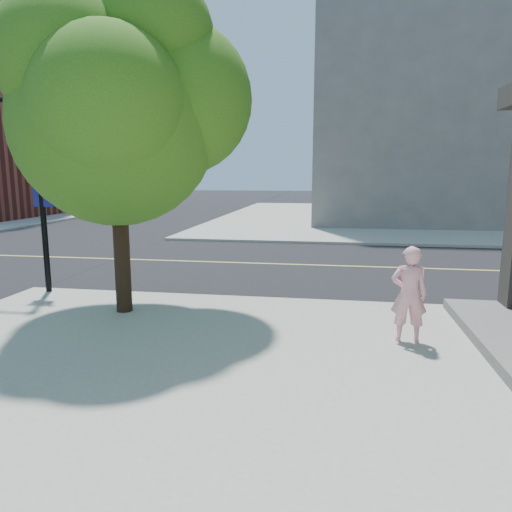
# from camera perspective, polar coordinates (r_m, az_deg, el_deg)

# --- Properties ---
(ground) EXTENTS (140.00, 140.00, 0.00)m
(ground) POSITION_cam_1_polar(r_m,az_deg,el_deg) (12.16, -21.28, -4.25)
(ground) COLOR black
(ground) RESTS_ON ground
(road_ew) EXTENTS (140.00, 9.00, 0.01)m
(road_ew) POSITION_cam_1_polar(r_m,az_deg,el_deg) (16.09, -13.18, -0.47)
(road_ew) COLOR black
(road_ew) RESTS_ON ground
(sidewalk_ne) EXTENTS (29.00, 25.00, 0.12)m
(sidewalk_ne) POSITION_cam_1_polar(r_m,az_deg,el_deg) (32.58, 22.47, 4.27)
(sidewalk_ne) COLOR #9E9E91
(sidewalk_ne) RESTS_ON ground
(filler_ne) EXTENTS (18.00, 16.00, 14.00)m
(filler_ne) POSITION_cam_1_polar(r_m,az_deg,el_deg) (33.34, 23.98, 16.47)
(filler_ne) COLOR slate
(filler_ne) RESTS_ON sidewalk_ne
(man_on_phone) EXTENTS (0.59, 0.39, 1.58)m
(man_on_phone) POSITION_cam_1_polar(r_m,az_deg,el_deg) (8.04, 17.96, -4.41)
(man_on_phone) COLOR #F6A3AE
(man_on_phone) RESTS_ON sidewalk_se
(street_tree) EXTENTS (4.73, 4.30, 6.28)m
(street_tree) POSITION_cam_1_polar(r_m,az_deg,el_deg) (9.57, -16.08, 17.59)
(street_tree) COLOR black
(street_tree) RESTS_ON sidewalk_se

